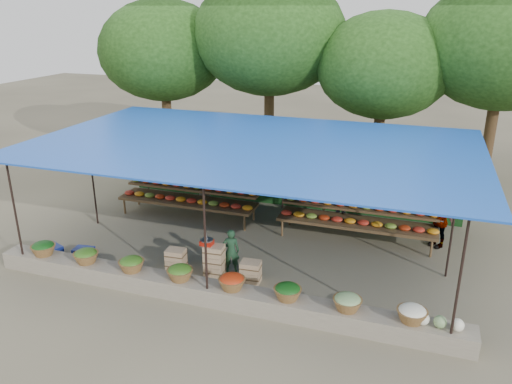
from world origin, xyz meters
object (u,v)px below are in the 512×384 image
(crate_counter, at_px, (213,263))
(blue_crate_back, at_px, (84,253))
(vendor_seated, at_px, (231,251))
(weighing_scale, at_px, (207,242))
(blue_crate_front, at_px, (53,251))

(crate_counter, relative_size, blue_crate_back, 5.00)
(vendor_seated, bearing_deg, blue_crate_back, -9.85)
(crate_counter, xyz_separation_m, weighing_scale, (-0.14, 0.00, 0.53))
(blue_crate_back, bearing_deg, blue_crate_front, -174.50)
(weighing_scale, bearing_deg, crate_counter, 0.00)
(crate_counter, distance_m, blue_crate_front, 4.25)
(weighing_scale, xyz_separation_m, blue_crate_back, (-3.27, -0.27, -0.70))
(crate_counter, xyz_separation_m, blue_crate_back, (-3.41, -0.27, -0.17))
(vendor_seated, xyz_separation_m, blue_crate_back, (-3.74, -0.57, -0.41))
(crate_counter, relative_size, weighing_scale, 7.55)
(crate_counter, distance_m, blue_crate_back, 3.43)
(weighing_scale, height_order, blue_crate_back, weighing_scale)
(crate_counter, relative_size, blue_crate_front, 4.71)
(vendor_seated, height_order, blue_crate_back, vendor_seated)
(blue_crate_front, bearing_deg, blue_crate_back, 34.23)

